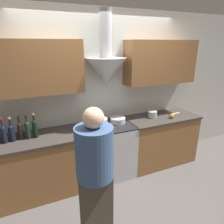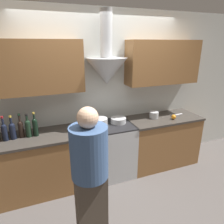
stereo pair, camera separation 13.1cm
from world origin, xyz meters
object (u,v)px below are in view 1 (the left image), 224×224
object	(u,v)px
stove_range	(110,150)
person_foreground_left	(95,175)
wine_bottle_4	(20,130)
wine_bottle_6	(35,128)
wine_bottle_3	(12,132)
stock_pot	(100,123)
wine_bottle_5	(28,129)
wine_bottle_2	(4,133)
mixing_bowl	(118,120)
orange_fruit	(172,116)
saucepan	(152,114)

from	to	relation	value
stove_range	person_foreground_left	size ratio (longest dim) A/B	0.57
wine_bottle_4	wine_bottle_6	xyz separation A→B (m)	(0.18, -0.02, 0.01)
person_foreground_left	wine_bottle_6	bearing A→B (deg)	114.51
wine_bottle_3	stock_pot	bearing A→B (deg)	-1.51
wine_bottle_3	wine_bottle_5	bearing A→B (deg)	-1.24
wine_bottle_2	stove_range	bearing A→B (deg)	-0.10
stock_pot	mixing_bowl	size ratio (longest dim) A/B	0.96
wine_bottle_4	orange_fruit	world-z (taller)	wine_bottle_4
wine_bottle_3	stock_pot	size ratio (longest dim) A/B	1.39
mixing_bowl	orange_fruit	size ratio (longest dim) A/B	3.17
wine_bottle_2	mixing_bowl	xyz separation A→B (m)	(1.62, 0.04, -0.09)
stove_range	person_foreground_left	xyz separation A→B (m)	(-0.60, -1.05, 0.41)
saucepan	stock_pot	bearing A→B (deg)	-177.37
wine_bottle_4	orange_fruit	distance (m)	2.37
wine_bottle_5	mixing_bowl	xyz separation A→B (m)	(1.33, 0.03, -0.09)
wine_bottle_2	saucepan	distance (m)	2.28
wine_bottle_4	wine_bottle_3	bearing A→B (deg)	-174.07
person_foreground_left	stove_range	bearing A→B (deg)	60.35
wine_bottle_3	wine_bottle_4	world-z (taller)	wine_bottle_4
stove_range	wine_bottle_4	distance (m)	1.39
stove_range	stock_pot	size ratio (longest dim) A/B	3.77
orange_fruit	saucepan	size ratio (longest dim) A/B	0.50
wine_bottle_6	wine_bottle_5	bearing A→B (deg)	178.81
saucepan	orange_fruit	bearing A→B (deg)	-31.33
wine_bottle_4	stock_pot	size ratio (longest dim) A/B	1.44
stock_pot	wine_bottle_2	bearing A→B (deg)	179.30
stove_range	orange_fruit	xyz separation A→B (m)	(1.10, -0.14, 0.48)
stove_range	saucepan	bearing A→B (deg)	2.22
stove_range	mixing_bowl	world-z (taller)	mixing_bowl
wine_bottle_5	saucepan	distance (m)	1.99
wine_bottle_2	person_foreground_left	xyz separation A→B (m)	(0.86, -1.05, -0.17)
mixing_bowl	orange_fruit	xyz separation A→B (m)	(0.93, -0.18, -0.00)
wine_bottle_2	wine_bottle_6	size ratio (longest dim) A/B	0.98
orange_fruit	wine_bottle_4	bearing A→B (deg)	175.95
stove_range	wine_bottle_2	world-z (taller)	wine_bottle_2
wine_bottle_2	wine_bottle_3	bearing A→B (deg)	9.73
wine_bottle_5	saucepan	world-z (taller)	wine_bottle_5
stove_range	wine_bottle_3	size ratio (longest dim) A/B	2.71
wine_bottle_3	wine_bottle_2	bearing A→B (deg)	-170.27
wine_bottle_2	saucepan	world-z (taller)	wine_bottle_2
stock_pot	mixing_bowl	bearing A→B (deg)	10.10
wine_bottle_6	saucepan	world-z (taller)	wine_bottle_6
stock_pot	wine_bottle_6	bearing A→B (deg)	178.40
saucepan	wine_bottle_5	bearing A→B (deg)	-179.49
wine_bottle_6	saucepan	bearing A→B (deg)	0.59
person_foreground_left	wine_bottle_3	bearing A→B (deg)	125.74
wine_bottle_5	wine_bottle_4	bearing A→B (deg)	170.56
mixing_bowl	person_foreground_left	size ratio (longest dim) A/B	0.16
wine_bottle_4	person_foreground_left	size ratio (longest dim) A/B	0.22
wine_bottle_4	saucepan	world-z (taller)	wine_bottle_4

